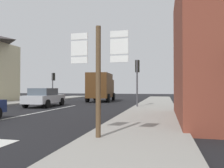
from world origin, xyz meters
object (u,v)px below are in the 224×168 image
(sedan_far, at_px, (44,97))
(traffic_light_far_left, at_px, (53,80))
(traffic_light_near_right, at_px, (137,72))
(route_sign_post, at_px, (98,73))
(delivery_truck, at_px, (101,86))

(sedan_far, height_order, traffic_light_far_left, traffic_light_far_left)
(sedan_far, bearing_deg, traffic_light_near_right, 3.20)
(route_sign_post, height_order, traffic_light_far_left, traffic_light_far_left)
(traffic_light_near_right, bearing_deg, route_sign_post, -88.91)
(sedan_far, bearing_deg, traffic_light_far_left, 114.20)
(traffic_light_near_right, xyz_separation_m, traffic_light_far_left, (-10.89, 7.38, -0.21))
(sedan_far, relative_size, traffic_light_far_left, 1.32)
(delivery_truck, bearing_deg, sedan_far, -109.13)
(traffic_light_near_right, bearing_deg, traffic_light_far_left, 145.88)
(route_sign_post, bearing_deg, delivery_truck, 106.32)
(route_sign_post, bearing_deg, traffic_light_far_left, 121.99)
(sedan_far, relative_size, route_sign_post, 1.35)
(delivery_truck, bearing_deg, traffic_light_far_left, 175.30)
(delivery_truck, bearing_deg, route_sign_post, -73.68)
(delivery_truck, height_order, traffic_light_near_right, traffic_light_near_right)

